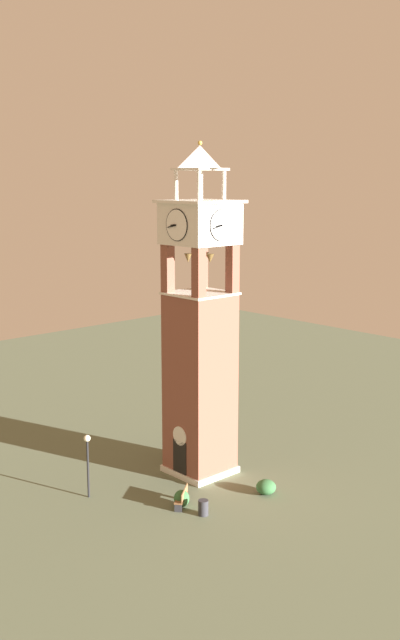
{
  "coord_description": "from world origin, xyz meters",
  "views": [
    {
      "loc": [
        29.59,
        -27.37,
        16.78
      ],
      "look_at": [
        0.0,
        0.0,
        8.99
      ],
      "focal_mm": 41.23,
      "sensor_mm": 36.0,
      "label": 1
    }
  ],
  "objects_px": {
    "clock_tower": "(200,342)",
    "trash_bin": "(203,508)",
    "park_bench": "(182,497)",
    "lamp_post": "(88,454)"
  },
  "relations": [
    {
      "from": "park_bench",
      "to": "trash_bin",
      "type": "height_order",
      "value": "park_bench"
    },
    {
      "from": "clock_tower",
      "to": "lamp_post",
      "type": "relative_size",
      "value": 5.38
    },
    {
      "from": "park_bench",
      "to": "trash_bin",
      "type": "bearing_deg",
      "value": 3.27
    },
    {
      "from": "trash_bin",
      "to": "park_bench",
      "type": "bearing_deg",
      "value": -176.73
    },
    {
      "from": "clock_tower",
      "to": "park_bench",
      "type": "bearing_deg",
      "value": -54.15
    },
    {
      "from": "clock_tower",
      "to": "trash_bin",
      "type": "xyz_separation_m",
      "value": [
        4.26,
        -3.71,
        -7.34
      ]
    },
    {
      "from": "trash_bin",
      "to": "lamp_post",
      "type": "bearing_deg",
      "value": -152.07
    },
    {
      "from": "clock_tower",
      "to": "park_bench",
      "type": "distance_m",
      "value": 8.64
    },
    {
      "from": "park_bench",
      "to": "trash_bin",
      "type": "distance_m",
      "value": 1.52
    },
    {
      "from": "lamp_post",
      "to": "clock_tower",
      "type": "bearing_deg",
      "value": 77.69
    }
  ]
}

